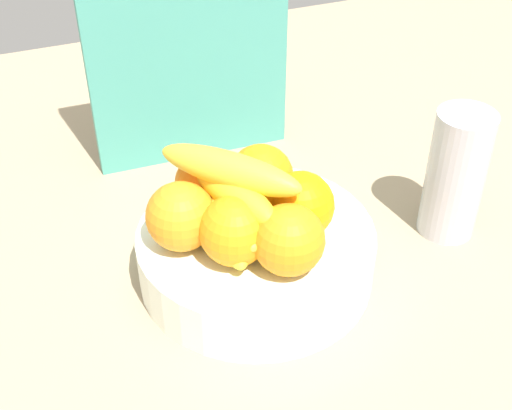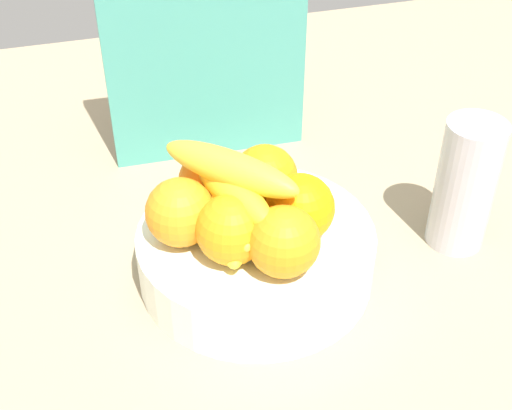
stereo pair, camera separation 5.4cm
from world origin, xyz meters
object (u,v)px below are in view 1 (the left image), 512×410
Objects in this scene: orange_top_stack at (289,240)px; thermos_tumbler at (456,175)px; orange_back_right at (235,231)px; cutting_board at (188,41)px; orange_front_left at (300,205)px; banana_bunch at (228,195)px; orange_center at (208,184)px; fruit_bowl at (256,254)px; orange_front_right at (261,177)px; orange_back_left at (181,216)px.

orange_top_stack is 0.46× the size of thermos_tumbler.
cutting_board is at bearing 81.24° from orange_back_right.
orange_front_left is at bearing 54.42° from orange_top_stack.
orange_back_right is at bearing -100.45° from banana_bunch.
orange_center is 0.46× the size of thermos_tumbler.
orange_back_right is at bearing -169.70° from orange_front_left.
fruit_bowl is 3.54× the size of orange_back_right.
orange_front_right is 1.00× the size of orange_center.
orange_front_right reaches higher than fruit_bowl.
orange_top_stack is at bearing -81.06° from fruit_bowl.
banana_bunch is 29.06cm from thermos_tumbler.
cutting_board is (0.03, 34.33, 7.63)cm from orange_top_stack.
fruit_bowl is 0.77× the size of cutting_board.
orange_front_right is at bearing -84.99° from cutting_board.
cutting_board is at bearing 87.75° from fruit_bowl.
orange_top_stack is 25.61cm from thermos_tumbler.
cutting_board is (4.74, 21.73, 7.63)cm from orange_center.
thermos_tumbler is at bearing -3.63° from orange_back_left.
orange_front_right is at bearing 107.09° from orange_front_left.
orange_center is at bearing 45.15° from orange_back_left.
cutting_board reaches higher than orange_front_right.
orange_center is 1.00× the size of orange_back_right.
fruit_bowl is 8.65cm from orange_back_right.
orange_front_left is 1.00× the size of orange_back_right.
orange_front_left is at bearing -12.83° from orange_back_left.
orange_back_left is 1.00× the size of orange_top_stack.
orange_front_left is at bearing -177.94° from thermos_tumbler.
orange_front_right is 0.45× the size of banana_bunch.
orange_front_right is 0.46× the size of thermos_tumbler.
orange_back_right is at bearing -43.68° from orange_back_left.
orange_front_right is (2.54, 4.96, 7.13)cm from fruit_bowl.
thermos_tumbler is (34.28, -2.18, -1.85)cm from orange_back_left.
orange_back_left is 12.27cm from orange_top_stack.
fruit_bowl is 3.54× the size of orange_front_left.
orange_back_right is 32.16cm from cutting_board.
orange_back_right is 4.74cm from banana_bunch.
orange_back_left is at bearing -108.28° from cutting_board.
orange_back_right is at bearing -175.62° from thermos_tumbler.
fruit_bowl is at bearing -90.91° from cutting_board.
orange_back_left is (-12.93, 2.94, 0.00)cm from orange_front_left.
orange_back_right is 0.46× the size of thermos_tumbler.
orange_center and orange_back_right have the same top height.
orange_top_stack is 0.22× the size of cutting_board.
banana_bunch is (-3.90, 7.91, 1.40)cm from orange_top_stack.
cutting_board reaches higher than orange_top_stack.
orange_front_right is 1.00× the size of orange_back_right.
banana_bunch is (5.48, 0.01, 1.40)cm from orange_back_left.
orange_back_left is at bearing -161.01° from orange_front_right.
orange_front_right is 11.74cm from orange_top_stack.
orange_front_right and orange_center have the same top height.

